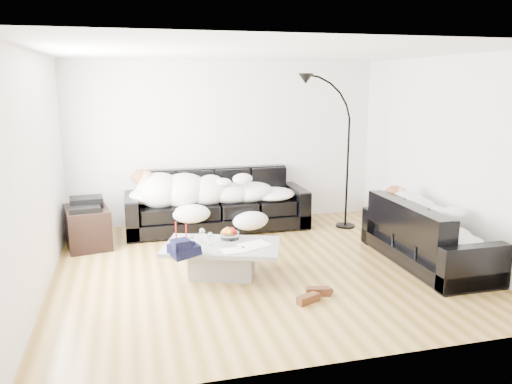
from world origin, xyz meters
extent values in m
plane|color=olive|center=(0.00, 0.00, 0.00)|extent=(5.00, 5.00, 0.00)
cube|color=silver|center=(0.00, 2.25, 1.30)|extent=(5.00, 0.02, 2.60)
cube|color=silver|center=(-2.50, 0.00, 1.30)|extent=(0.02, 4.50, 2.60)
cube|color=silver|center=(2.50, 0.00, 1.30)|extent=(0.02, 4.50, 2.60)
plane|color=white|center=(0.00, 0.00, 2.60)|extent=(5.00, 5.00, 0.00)
cube|color=black|center=(-0.24, 1.81, 0.46)|extent=(2.79, 0.97, 0.91)
cube|color=black|center=(2.07, -0.37, 0.40)|extent=(0.84, 1.97, 0.80)
ellipsoid|color=#0C5639|center=(2.01, 0.24, 0.72)|extent=(0.42, 0.38, 0.20)
cube|color=#939699|center=(-0.53, -0.15, 0.20)|extent=(1.52, 1.18, 0.39)
cylinder|color=white|center=(-0.40, 0.04, 0.46)|extent=(0.26, 0.26, 0.14)
cylinder|color=white|center=(-0.74, -0.02, 0.48)|extent=(0.09, 0.09, 0.18)
cylinder|color=white|center=(-0.89, -0.15, 0.47)|extent=(0.08, 0.08, 0.16)
cylinder|color=white|center=(-0.67, -0.15, 0.47)|extent=(0.08, 0.08, 0.16)
cylinder|color=maroon|center=(-1.04, 0.12, 0.51)|extent=(0.05, 0.05, 0.24)
cylinder|color=maroon|center=(-0.92, 0.11, 0.50)|extent=(0.05, 0.05, 0.22)
cube|color=silver|center=(-0.16, -0.27, 0.40)|extent=(0.43, 0.38, 0.01)
cube|color=silver|center=(-0.44, -0.41, 0.40)|extent=(0.30, 0.23, 0.01)
cube|color=black|center=(-2.15, 1.42, 0.28)|extent=(0.69, 0.89, 0.55)
cube|color=black|center=(-2.15, 1.42, 0.62)|extent=(0.47, 0.39, 0.13)
camera|label=1|loc=(-1.54, -5.67, 2.27)|focal=35.00mm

